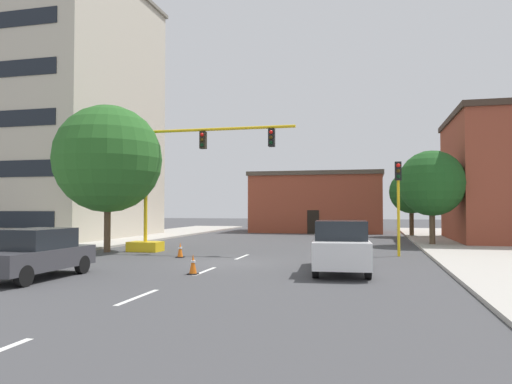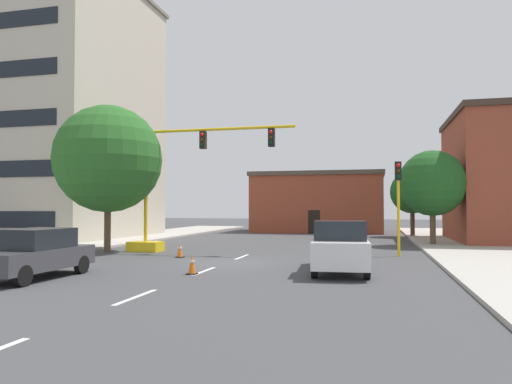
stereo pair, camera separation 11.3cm
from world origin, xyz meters
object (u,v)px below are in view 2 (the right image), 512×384
traffic_cone_roadside_b (192,264)px  traffic_light_pole_right (398,187)px  traffic_signal_gantry (166,211)px  traffic_cone_roadside_a (180,250)px  sedan_dark_gray_near_left (35,253)px  pickup_truck_white (340,247)px  tree_right_mid (432,183)px  tree_right_far (412,192)px  tree_left_near (108,159)px

traffic_cone_roadside_b → traffic_light_pole_right: bearing=47.6°
traffic_signal_gantry → traffic_cone_roadside_a: bearing=-53.0°
sedan_dark_gray_near_left → traffic_light_pole_right: bearing=40.4°
pickup_truck_white → traffic_cone_roadside_b: 5.68m
traffic_light_pole_right → tree_right_mid: size_ratio=0.78×
tree_right_far → tree_right_mid: (0.51, -9.63, 0.26)m
traffic_signal_gantry → pickup_truck_white: (10.01, -6.02, -1.29)m
traffic_signal_gantry → traffic_light_pole_right: bearing=2.4°
traffic_signal_gantry → traffic_cone_roadside_b: traffic_signal_gantry is taller
traffic_light_pole_right → pickup_truck_white: (-2.49, -6.53, -2.55)m
tree_right_mid → traffic_cone_roadside_a: (-12.97, -10.10, -3.64)m
pickup_truck_white → traffic_cone_roadside_a: pickup_truck_white is taller
tree_left_near → traffic_cone_roadside_b: (7.82, -7.13, -4.81)m
traffic_light_pole_right → traffic_cone_roadside_b: size_ratio=6.39×
traffic_light_pole_right → traffic_cone_roadside_b: traffic_light_pole_right is taller
tree_right_mid → traffic_cone_roadside_b: 18.93m
traffic_signal_gantry → tree_right_mid: 16.80m
traffic_signal_gantry → tree_right_far: traffic_signal_gantry is taller
tree_left_near → tree_right_far: 25.16m
tree_left_near → traffic_cone_roadside_a: tree_left_near is taller
traffic_signal_gantry → traffic_cone_roadside_b: size_ratio=12.58×
sedan_dark_gray_near_left → traffic_cone_roadside_b: size_ratio=6.02×
traffic_signal_gantry → tree_left_near: (-3.10, -0.87, 2.91)m
traffic_signal_gantry → sedan_dark_gray_near_left: size_ratio=2.09×
tree_left_near → tree_right_far: (17.52, 18.01, -1.43)m
sedan_dark_gray_near_left → traffic_cone_roadside_a: bearing=74.3°
tree_right_far → traffic_cone_roadside_b: tree_right_far is taller
tree_right_mid → traffic_signal_gantry: bearing=-153.3°
traffic_signal_gantry → traffic_light_pole_right: 12.57m
pickup_truck_white → traffic_cone_roadside_b: pickup_truck_white is taller
tree_right_far → traffic_cone_roadside_a: size_ratio=7.41×
traffic_signal_gantry → tree_right_mid: size_ratio=1.54×
traffic_light_pole_right → tree_right_far: size_ratio=0.86×
pickup_truck_white → sedan_dark_gray_near_left: (-10.23, -4.29, -0.09)m
traffic_signal_gantry → tree_right_far: 22.44m
tree_right_far → pickup_truck_white: tree_right_far is taller
traffic_signal_gantry → tree_right_mid: (14.92, 7.51, 1.74)m
tree_right_mid → traffic_cone_roadside_a: 16.84m
sedan_dark_gray_near_left → traffic_signal_gantry: bearing=88.8°
traffic_signal_gantry → traffic_light_pole_right: (12.50, 0.51, 1.26)m
pickup_truck_white → traffic_cone_roadside_b: (-5.29, -1.99, -0.61)m
traffic_light_pole_right → tree_right_mid: tree_right_mid is taller
traffic_signal_gantry → traffic_light_pole_right: traffic_signal_gantry is taller
traffic_cone_roadside_b → traffic_cone_roadside_a: bearing=117.0°
pickup_truck_white → traffic_cone_roadside_a: bearing=157.0°
sedan_dark_gray_near_left → traffic_cone_roadside_a: sedan_dark_gray_near_left is taller
traffic_light_pole_right → traffic_cone_roadside_a: traffic_light_pole_right is taller
tree_left_near → traffic_cone_roadside_a: size_ratio=10.87×
traffic_light_pole_right → traffic_cone_roadside_a: bearing=-163.6°
traffic_signal_gantry → tree_left_near: bearing=-164.3°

